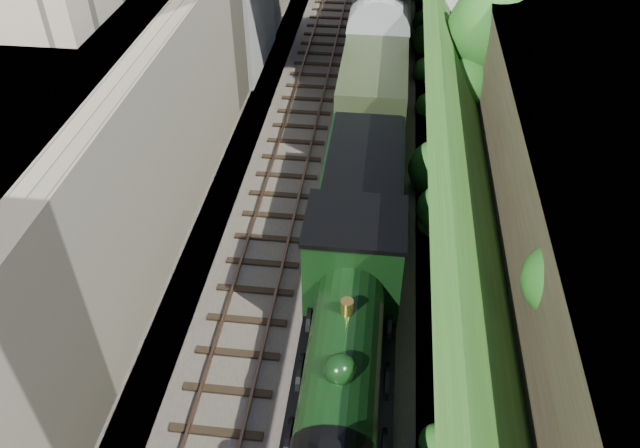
{
  "coord_description": "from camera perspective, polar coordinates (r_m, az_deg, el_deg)",
  "views": [
    {
      "loc": [
        1.77,
        -6.71,
        14.82
      ],
      "look_at": [
        0.0,
        8.33,
        2.3
      ],
      "focal_mm": 35.0,
      "sensor_mm": 36.0,
      "label": 1
    }
  ],
  "objects": [
    {
      "name": "locomotive",
      "position": [
        16.57,
        2.28,
        -11.75
      ],
      "size": [
        3.1,
        10.23,
        3.83
      ],
      "color": "black",
      "rests_on": "trackbed"
    },
    {
      "name": "track_right",
      "position": [
        30.43,
        4.9,
        10.82
      ],
      "size": [
        2.5,
        90.0,
        0.2
      ],
      "color": "black",
      "rests_on": "trackbed"
    },
    {
      "name": "street_plateau_right",
      "position": [
        30.17,
        21.65,
        14.03
      ],
      "size": [
        8.0,
        90.0,
        6.25
      ],
      "primitive_type": "cube",
      "color": "#262628",
      "rests_on": "ground"
    },
    {
      "name": "track_left",
      "position": [
        30.66,
        -1.19,
        11.19
      ],
      "size": [
        2.5,
        90.0,
        0.2
      ],
      "color": "black",
      "rests_on": "trackbed"
    },
    {
      "name": "trackbed",
      "position": [
        30.55,
        2.6,
        10.73
      ],
      "size": [
        10.0,
        90.0,
        0.2
      ],
      "primitive_type": "cube",
      "color": "#473F38",
      "rests_on": "ground"
    },
    {
      "name": "tender",
      "position": [
        22.1,
        3.91,
        2.79
      ],
      "size": [
        2.7,
        6.0,
        3.05
      ],
      "color": "black",
      "rests_on": "trackbed"
    },
    {
      "name": "street_plateau_left",
      "position": [
        30.94,
        -14.83,
        16.86
      ],
      "size": [
        6.0,
        90.0,
        7.0
      ],
      "primitive_type": "cube",
      "color": "#262628",
      "rests_on": "ground"
    },
    {
      "name": "tree",
      "position": [
        27.53,
        15.52,
        16.51
      ],
      "size": [
        3.6,
        3.8,
        6.6
      ],
      "color": "black",
      "rests_on": "ground"
    },
    {
      "name": "coach_front",
      "position": [
        32.9,
        5.41,
        16.57
      ],
      "size": [
        2.9,
        18.0,
        3.7
      ],
      "color": "black",
      "rests_on": "trackbed"
    },
    {
      "name": "retaining_wall",
      "position": [
        29.9,
        -8.24,
        16.95
      ],
      "size": [
        1.0,
        90.0,
        7.0
      ],
      "primitive_type": "cube",
      "color": "#756B56",
      "rests_on": "ground"
    },
    {
      "name": "embankment_slope",
      "position": [
        27.94,
        12.89,
        12.82
      ],
      "size": [
        4.43,
        90.0,
        6.36
      ],
      "color": "#1E4714",
      "rests_on": "ground"
    }
  ]
}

